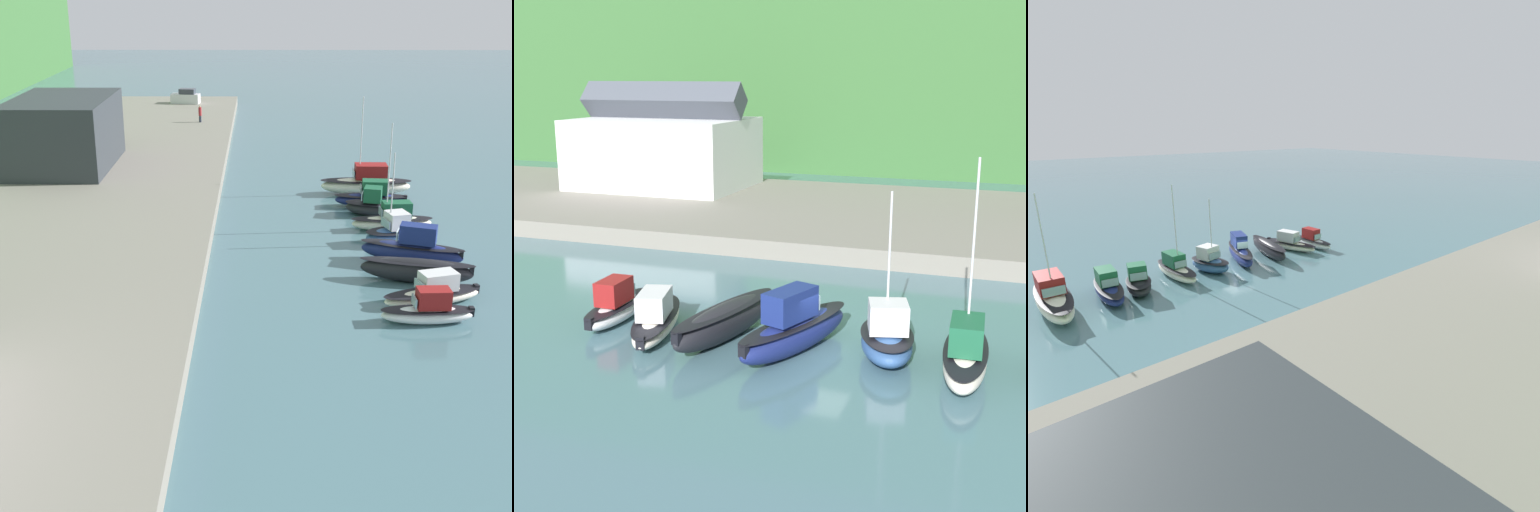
# 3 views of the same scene
# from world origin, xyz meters

# --- Properties ---
(ground_plane) EXTENTS (320.00, 320.00, 0.00)m
(ground_plane) POSITION_xyz_m (0.00, 0.00, 0.00)
(ground_plane) COLOR #476B75
(quay_promenade) EXTENTS (133.91, 25.98, 1.23)m
(quay_promenade) POSITION_xyz_m (0.00, 26.55, 0.61)
(quay_promenade) COLOR gray
(quay_promenade) RESTS_ON ground_plane
(yacht_club_building) EXTENTS (13.77, 9.14, 6.70)m
(yacht_club_building) POSITION_xyz_m (21.95, 29.12, 4.58)
(yacht_club_building) COLOR #2D3338
(yacht_club_building) RESTS_ON quay_promenade
(moored_boat_0) EXTENTS (1.73, 5.53, 2.12)m
(moored_boat_0) POSITION_xyz_m (-10.13, 0.21, 0.75)
(moored_boat_0) COLOR silver
(moored_boat_0) RESTS_ON ground_plane
(moored_boat_1) EXTENTS (3.45, 6.71, 2.06)m
(moored_boat_1) POSITION_xyz_m (-7.54, -0.66, 0.72)
(moored_boat_1) COLOR white
(moored_boat_1) RESTS_ON ground_plane
(moored_boat_2) EXTENTS (2.96, 7.57, 1.67)m
(moored_boat_2) POSITION_xyz_m (-4.24, -0.29, 0.88)
(moored_boat_2) COLOR black
(moored_boat_2) RESTS_ON ground_plane
(moored_boat_3) EXTENTS (3.85, 7.34, 2.86)m
(moored_boat_3) POSITION_xyz_m (-0.88, -0.69, 1.06)
(moored_boat_3) COLOR navy
(moored_boat_3) RESTS_ON ground_plane
(moored_boat_4) EXTENTS (3.29, 4.83, 7.01)m
(moored_boat_4) POSITION_xyz_m (2.96, -0.06, 0.92)
(moored_boat_4) COLOR #33568E
(moored_boat_4) RESTS_ON ground_plane
(moored_boat_5) EXTENTS (2.06, 6.57, 8.52)m
(moored_boat_5) POSITION_xyz_m (6.19, -0.53, 0.86)
(moored_boat_5) COLOR white
(moored_boat_5) RESTS_ON ground_plane
(moored_boat_6) EXTENTS (2.93, 4.50, 2.44)m
(moored_boat_6) POSITION_xyz_m (10.06, 0.67, 0.88)
(moored_boat_6) COLOR black
(moored_boat_6) RESTS_ON ground_plane
(moored_boat_7) EXTENTS (2.33, 6.46, 2.41)m
(moored_boat_7) POSITION_xyz_m (12.34, 0.23, 0.87)
(moored_boat_7) COLOR navy
(moored_boat_7) RESTS_ON ground_plane
(moored_boat_8) EXTENTS (2.47, 8.41, 8.94)m
(moored_boat_8) POSITION_xyz_m (16.24, 0.16, 1.06)
(moored_boat_8) COLOR white
(moored_boat_8) RESTS_ON ground_plane
(parked_car_0) EXTENTS (2.40, 4.42, 2.16)m
(parked_car_0) POSITION_xyz_m (60.26, 21.06, 2.15)
(parked_car_0) COLOR silver
(parked_car_0) RESTS_ON quay_promenade
(person_on_quay) EXTENTS (0.40, 0.40, 2.14)m
(person_on_quay) POSITION_xyz_m (45.25, 17.74, 2.33)
(person_on_quay) COLOR #232838
(person_on_quay) RESTS_ON quay_promenade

